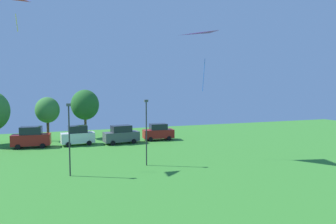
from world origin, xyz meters
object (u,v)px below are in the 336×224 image
at_px(parked_car_third_from_left, 121,135).
at_px(light_post_0, 146,129).
at_px(kite_flying_0, 12,8).
at_px(treeline_tree_3, 47,110).
at_px(parked_car_leftmost, 31,137).
at_px(parked_car_rightmost_in_row, 158,132).
at_px(light_post_1, 69,135).
at_px(kite_flying_5, 209,46).
at_px(parked_car_second_from_left, 78,136).
at_px(treeline_tree_4, 85,105).

bearing_deg(parked_car_third_from_left, light_post_0, -97.22).
bearing_deg(kite_flying_0, treeline_tree_3, 80.48).
height_order(parked_car_leftmost, parked_car_rightmost_in_row, parked_car_leftmost).
bearing_deg(light_post_1, parked_car_third_from_left, 61.93).
bearing_deg(kite_flying_5, parked_car_rightmost_in_row, 98.38).
bearing_deg(light_post_0, parked_car_leftmost, 128.60).
bearing_deg(parked_car_third_from_left, kite_flying_0, -149.49).
xyz_separation_m(parked_car_second_from_left, parked_car_third_from_left, (5.65, -0.86, -0.04)).
bearing_deg(kite_flying_5, parked_car_second_from_left, 137.56).
bearing_deg(kite_flying_5, light_post_0, -168.09).
relative_size(kite_flying_0, treeline_tree_3, 0.38).
xyz_separation_m(light_post_1, treeline_tree_4, (3.24, 20.14, 1.58)).
relative_size(parked_car_third_from_left, treeline_tree_4, 0.67).
distance_m(parked_car_second_from_left, light_post_0, 14.78).
bearing_deg(parked_car_rightmost_in_row, parked_car_third_from_left, -167.21).
bearing_deg(kite_flying_5, parked_car_leftmost, 146.82).
relative_size(light_post_0, treeline_tree_3, 1.01).
xyz_separation_m(light_post_0, light_post_1, (-7.12, -1.11, -0.10)).
relative_size(kite_flying_5, light_post_1, 0.85).
bearing_deg(kite_flying_0, parked_car_second_from_left, 57.37).
distance_m(kite_flying_5, light_post_0, 11.56).
height_order(kite_flying_0, parked_car_leftmost, kite_flying_0).
height_order(kite_flying_5, light_post_1, kite_flying_5).
relative_size(kite_flying_0, light_post_0, 0.37).
relative_size(parked_car_leftmost, treeline_tree_4, 0.64).
relative_size(kite_flying_0, parked_car_second_from_left, 0.55).
relative_size(kite_flying_0, treeline_tree_4, 0.32).
bearing_deg(light_post_0, parked_car_rightmost_in_row, 66.46).
height_order(light_post_1, treeline_tree_4, treeline_tree_4).
xyz_separation_m(parked_car_leftmost, parked_car_second_from_left, (5.65, -0.29, -0.04)).
xyz_separation_m(kite_flying_0, treeline_tree_3, (2.44, 14.55, -10.44)).
relative_size(parked_car_third_from_left, light_post_1, 0.79).
bearing_deg(kite_flying_5, kite_flying_0, 173.21).
height_order(kite_flying_5, parked_car_second_from_left, kite_flying_5).
relative_size(kite_flying_5, parked_car_second_from_left, 1.20).
xyz_separation_m(kite_flying_5, parked_car_leftmost, (-18.72, 12.24, -10.81)).
bearing_deg(kite_flying_0, parked_car_third_from_left, 36.62).
relative_size(parked_car_rightmost_in_row, light_post_1, 0.73).
xyz_separation_m(parked_car_rightmost_in_row, treeline_tree_3, (-15.05, 4.91, 3.25)).
xyz_separation_m(kite_flying_5, parked_car_rightmost_in_row, (-1.76, 11.93, -10.93)).
relative_size(parked_car_third_from_left, treeline_tree_3, 0.78).
xyz_separation_m(kite_flying_5, treeline_tree_4, (-11.54, 17.41, -7.03)).
relative_size(kite_flying_5, treeline_tree_3, 0.83).
distance_m(kite_flying_0, light_post_1, 13.22).
height_order(parked_car_rightmost_in_row, light_post_0, light_post_0).
distance_m(kite_flying_0, parked_car_leftmost, 16.84).
height_order(kite_flying_0, light_post_1, kite_flying_0).
distance_m(treeline_tree_3, treeline_tree_4, 5.34).
height_order(parked_car_rightmost_in_row, light_post_1, light_post_1).
relative_size(kite_flying_5, parked_car_third_from_left, 1.06).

